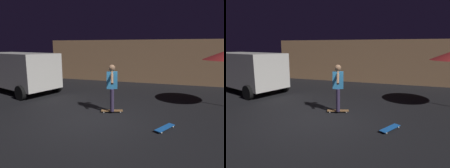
# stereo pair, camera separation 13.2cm
# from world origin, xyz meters

# --- Properties ---
(ground_plane) EXTENTS (28.00, 28.00, 0.00)m
(ground_plane) POSITION_xyz_m (0.00, 0.00, 0.00)
(ground_plane) COLOR black
(low_building) EXTENTS (12.52, 3.26, 2.79)m
(low_building) POSITION_xyz_m (0.10, 8.78, 1.39)
(low_building) COLOR #AD7F56
(low_building) RESTS_ON ground_plane
(parked_van) EXTENTS (4.96, 3.35, 2.03)m
(parked_van) POSITION_xyz_m (-5.31, 2.72, 1.16)
(parked_van) COLOR silver
(parked_van) RESTS_ON ground_plane
(skateboard_ridden) EXTENTS (0.80, 0.43, 0.07)m
(skateboard_ridden) POSITION_xyz_m (0.45, 0.91, 0.06)
(skateboard_ridden) COLOR olive
(skateboard_ridden) RESTS_ON ground_plane
(skateboard_spare) EXTENTS (0.56, 0.78, 0.07)m
(skateboard_spare) POSITION_xyz_m (2.37, -0.09, 0.06)
(skateboard_spare) COLOR #1959B2
(skateboard_spare) RESTS_ON ground_plane
(skater) EXTENTS (0.43, 0.96, 1.67)m
(skater) POSITION_xyz_m (0.45, 0.91, 1.04)
(skater) COLOR #382D4C
(skater) RESTS_ON skateboard_ridden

